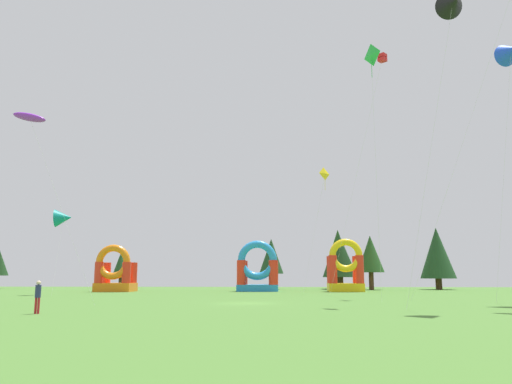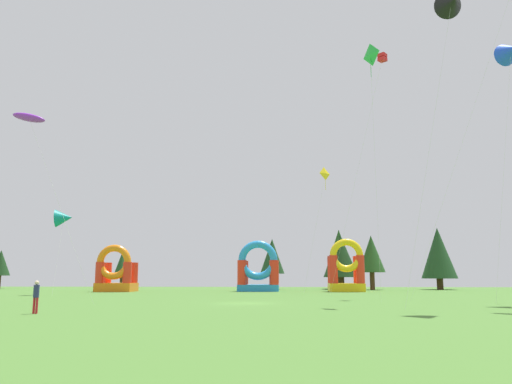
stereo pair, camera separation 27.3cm
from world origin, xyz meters
name	(u,v)px [view 2 (the right image)]	position (x,y,z in m)	size (l,w,h in m)	color
ground_plane	(245,303)	(0.00, 0.00, 0.00)	(120.00, 120.00, 0.00)	#47752D
kite_blue_delta	(511,51)	(22.24, 1.66, 20.76)	(4.22, 2.19, 21.76)	blue
kite_red_box	(382,59)	(13.54, 11.91, 24.92)	(6.27, 5.39, 25.43)	red
kite_yellow_diamond	(326,174)	(8.03, 21.45, 14.31)	(3.48, 1.06, 14.99)	yellow
kite_teal_delta	(64,218)	(-22.36, 16.87, 8.66)	(2.38, 4.86, 9.75)	#0C7F7A
kite_green_diamond	(370,57)	(9.98, -1.07, 19.38)	(1.23, 3.71, 20.13)	green
kite_purple_parafoil	(29,118)	(-16.47, -3.40, 14.08)	(7.01, 1.20, 14.67)	purple
kite_black_delta	(452,2)	(14.69, -6.81, 20.65)	(5.09, 2.12, 21.77)	black
person_far_side	(36,294)	(-10.81, -11.71, 1.08)	(0.35, 0.35, 1.82)	#B21E26
inflatable_blue_arch	(116,275)	(-19.90, 28.44, 2.23)	(4.89, 4.11, 6.25)	orange
inflatable_orange_dome	(346,272)	(11.17, 30.19, 2.66)	(4.67, 4.03, 7.02)	yellow
inflatable_yellow_castle	(258,272)	(-0.75, 31.01, 2.55)	(5.61, 4.45, 6.88)	#268CD8
tree_row_0	(0,263)	(-44.56, 43.07, 4.21)	(3.27, 3.27, 6.37)	#4C331E
tree_row_1	(122,265)	(-24.10, 43.74, 3.94)	(2.83, 2.83, 6.13)	#4C331E
tree_row_2	(272,256)	(0.85, 42.34, 5.17)	(3.89, 3.89, 7.99)	#4C331E
tree_row_3	(340,256)	(11.61, 41.22, 5.22)	(5.45, 5.45, 8.62)	#4C331E
tree_row_4	(339,253)	(11.89, 45.84, 5.85)	(5.18, 5.18, 9.75)	#4C331E
tree_row_5	(371,254)	(16.24, 40.13, 5.41)	(4.09, 4.09, 8.29)	#4C331E
tree_row_6	(438,253)	(26.84, 41.66, 5.62)	(5.42, 5.42, 9.61)	#4C331E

